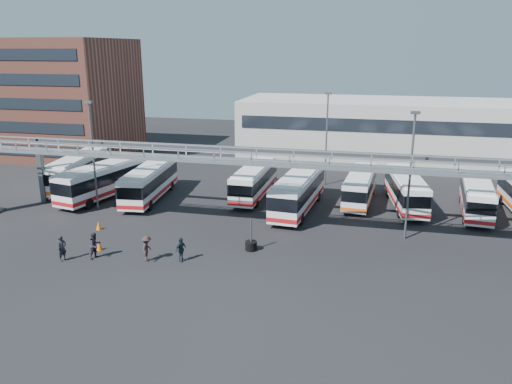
% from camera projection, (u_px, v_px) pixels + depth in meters
% --- Properties ---
extents(ground, '(140.00, 140.00, 0.00)m').
position_uv_depth(ground, '(238.00, 259.00, 36.31)').
color(ground, black).
rests_on(ground, ground).
extents(gantry, '(51.40, 5.15, 7.10)m').
position_uv_depth(gantry, '(257.00, 167.00, 40.26)').
color(gantry, '#93969B').
rests_on(gantry, ground).
extents(apartment_building, '(18.00, 15.00, 16.00)m').
position_uv_depth(apartment_building, '(61.00, 98.00, 69.76)').
color(apartment_building, brown).
rests_on(apartment_building, ground).
extents(warehouse, '(42.00, 14.00, 8.00)m').
position_uv_depth(warehouse, '(397.00, 130.00, 67.98)').
color(warehouse, '#9E9E99').
rests_on(warehouse, ground).
extents(light_pole_left, '(0.70, 0.35, 10.21)m').
position_uv_depth(light_pole_left, '(93.00, 150.00, 45.79)').
color(light_pole_left, '#4C4F54').
rests_on(light_pole_left, ground).
extents(light_pole_mid, '(0.70, 0.35, 10.21)m').
position_uv_depth(light_pole_mid, '(411.00, 169.00, 38.55)').
color(light_pole_mid, '#4C4F54').
rests_on(light_pole_mid, ground).
extents(light_pole_back, '(0.70, 0.35, 10.21)m').
position_uv_depth(light_pole_back, '(327.00, 134.00, 54.36)').
color(light_pole_back, '#4C4F54').
rests_on(light_pole_back, ground).
extents(bus_0, '(4.25, 11.66, 3.46)m').
position_uv_depth(bus_0, '(77.00, 170.00, 54.48)').
color(bus_0, silver).
rests_on(bus_0, ground).
extents(bus_1, '(5.02, 11.90, 3.52)m').
position_uv_depth(bus_1, '(105.00, 179.00, 50.68)').
color(bus_1, silver).
rests_on(bus_1, ground).
extents(bus_2, '(3.76, 11.28, 3.36)m').
position_uv_depth(bus_2, '(149.00, 181.00, 50.12)').
color(bus_2, silver).
rests_on(bus_2, ground).
extents(bus_4, '(2.59, 10.69, 3.24)m').
position_uv_depth(bus_4, '(254.00, 180.00, 50.94)').
color(bus_4, silver).
rests_on(bus_4, ground).
extents(bus_5, '(3.63, 11.78, 3.52)m').
position_uv_depth(bus_5, '(298.00, 191.00, 46.53)').
color(bus_5, silver).
rests_on(bus_5, ground).
extents(bus_6, '(3.05, 10.24, 3.07)m').
position_uv_depth(bus_6, '(360.00, 186.00, 49.10)').
color(bus_6, silver).
rests_on(bus_6, ground).
extents(bus_7, '(3.83, 10.86, 3.23)m').
position_uv_depth(bus_7, '(406.00, 189.00, 47.69)').
color(bus_7, silver).
rests_on(bus_7, ground).
extents(bus_8, '(3.40, 10.53, 3.14)m').
position_uv_depth(bus_8, '(477.00, 195.00, 45.77)').
color(bus_8, silver).
rests_on(bus_8, ground).
extents(pedestrian_a, '(0.65, 0.80, 1.91)m').
position_uv_depth(pedestrian_a, '(62.00, 248.00, 35.73)').
color(pedestrian_a, black).
rests_on(pedestrian_a, ground).
extents(pedestrian_b, '(1.04, 1.16, 1.97)m').
position_uv_depth(pedestrian_b, '(95.00, 245.00, 36.16)').
color(pedestrian_b, '#28202D').
rests_on(pedestrian_b, ground).
extents(pedestrian_c, '(0.86, 1.31, 1.91)m').
position_uv_depth(pedestrian_c, '(147.00, 249.00, 35.67)').
color(pedestrian_c, '#312121').
rests_on(pedestrian_c, ground).
extents(pedestrian_d, '(0.76, 1.14, 1.80)m').
position_uv_depth(pedestrian_d, '(181.00, 250.00, 35.64)').
color(pedestrian_d, '#18262C').
rests_on(pedestrian_d, ground).
extents(cone_left, '(0.52, 0.52, 0.75)m').
position_uv_depth(cone_left, '(99.00, 245.00, 37.76)').
color(cone_left, '#DA5C0C').
rests_on(cone_left, ground).
extents(cone_right, '(0.58, 0.58, 0.74)m').
position_uv_depth(cone_right, '(99.00, 225.00, 42.02)').
color(cone_right, '#DA5C0C').
rests_on(cone_right, ground).
extents(tire_stack, '(0.89, 0.89, 2.55)m').
position_uv_depth(tire_stack, '(251.00, 245.00, 37.73)').
color(tire_stack, black).
rests_on(tire_stack, ground).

